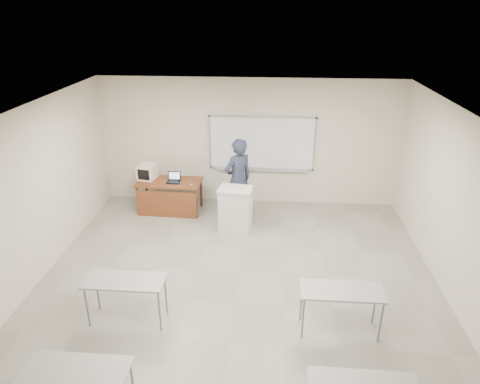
# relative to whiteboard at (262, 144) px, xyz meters

# --- Properties ---
(floor) EXTENTS (7.00, 8.00, 0.01)m
(floor) POSITION_rel_whiteboard_xyz_m (-0.30, -3.97, -1.49)
(floor) COLOR gray
(floor) RESTS_ON ground
(whiteboard) EXTENTS (2.48, 0.10, 1.31)m
(whiteboard) POSITION_rel_whiteboard_xyz_m (0.00, 0.00, 0.00)
(whiteboard) COLOR white
(whiteboard) RESTS_ON floor
(student_desks) EXTENTS (4.40, 2.20, 0.73)m
(student_desks) POSITION_rel_whiteboard_xyz_m (-0.30, -5.32, -0.81)
(student_desks) COLOR gray
(student_desks) RESTS_ON floor
(instructor_desk) EXTENTS (1.47, 0.73, 0.75)m
(instructor_desk) POSITION_rel_whiteboard_xyz_m (-2.10, -0.78, -0.93)
(instructor_desk) COLOR maroon
(instructor_desk) RESTS_ON floor
(podium) EXTENTS (0.69, 0.51, 0.97)m
(podium) POSITION_rel_whiteboard_xyz_m (-0.50, -1.47, -0.99)
(podium) COLOR white
(podium) RESTS_ON floor
(crt_monitor) EXTENTS (0.38, 0.43, 0.36)m
(crt_monitor) POSITION_rel_whiteboard_xyz_m (-2.62, -0.54, -0.56)
(crt_monitor) COLOR beige
(crt_monitor) RESTS_ON instructor_desk
(laptop) EXTENTS (0.29, 0.27, 0.21)m
(laptop) POSITION_rel_whiteboard_xyz_m (-1.98, -0.69, -0.68)
(laptop) COLOR black
(laptop) RESTS_ON instructor_desk
(mouse) EXTENTS (0.09, 0.06, 0.03)m
(mouse) POSITION_rel_whiteboard_xyz_m (-1.55, -0.87, -0.71)
(mouse) COLOR #989AA0
(mouse) RESTS_ON instructor_desk
(keyboard) EXTENTS (0.43, 0.19, 0.02)m
(keyboard) POSITION_rel_whiteboard_xyz_m (-0.35, -1.59, -0.50)
(keyboard) COLOR beige
(keyboard) RESTS_ON podium
(presenter) EXTENTS (0.82, 0.77, 1.88)m
(presenter) POSITION_rel_whiteboard_xyz_m (-0.49, -0.94, -0.54)
(presenter) COLOR black
(presenter) RESTS_ON floor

